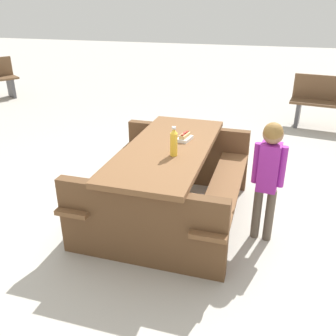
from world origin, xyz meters
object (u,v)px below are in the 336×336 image
at_px(soda_bottle, 174,142).
at_px(hotdog_tray, 185,137).
at_px(picnic_table, 168,175).
at_px(child_in_coat, 269,168).

distance_m(soda_bottle, hotdog_tray, 0.41).
bearing_deg(hotdog_tray, picnic_table, 150.49).
height_order(soda_bottle, child_in_coat, child_in_coat).
height_order(picnic_table, child_in_coat, child_in_coat).
bearing_deg(picnic_table, hotdog_tray, -29.51).
distance_m(picnic_table, hotdog_tray, 0.41).
distance_m(hotdog_tray, child_in_coat, 0.89).
relative_size(soda_bottle, child_in_coat, 0.24).
height_order(picnic_table, soda_bottle, soda_bottle).
xyz_separation_m(soda_bottle, hotdog_tray, (0.40, -0.01, -0.09)).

